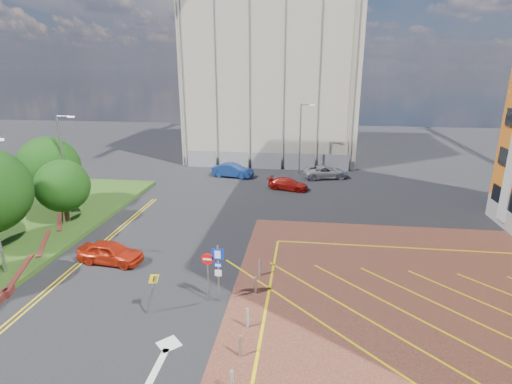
% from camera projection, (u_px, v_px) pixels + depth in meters
% --- Properties ---
extents(ground, '(140.00, 140.00, 0.00)m').
position_uv_depth(ground, '(205.00, 312.00, 20.08)').
color(ground, black).
rests_on(ground, ground).
extents(forecourt, '(26.00, 26.00, 0.02)m').
position_uv_depth(forecourt, '(502.00, 334.00, 18.38)').
color(forecourt, brown).
rests_on(forecourt, ground).
extents(retaining_wall, '(6.06, 20.33, 0.40)m').
position_uv_depth(retaining_wall, '(17.00, 274.00, 23.34)').
color(retaining_wall, maroon).
rests_on(retaining_wall, ground).
extents(tree_c, '(4.00, 4.00, 4.90)m').
position_uv_depth(tree_c, '(63.00, 186.00, 30.23)').
color(tree_c, '#3D2B1C').
rests_on(tree_c, grass_bed).
extents(tree_d, '(5.00, 5.00, 6.08)m').
position_uv_depth(tree_d, '(49.00, 167.00, 33.23)').
color(tree_d, '#3D2B1C').
rests_on(tree_d, grass_bed).
extents(lamp_left_far, '(1.53, 0.16, 8.00)m').
position_uv_depth(lamp_left_far, '(64.00, 161.00, 31.80)').
color(lamp_left_far, '#9EA0A8').
rests_on(lamp_left_far, grass_bed).
extents(lamp_back, '(1.53, 0.16, 8.00)m').
position_uv_depth(lamp_back, '(301.00, 137.00, 44.80)').
color(lamp_back, '#9EA0A8').
rests_on(lamp_back, ground).
extents(sign_cluster, '(1.17, 0.12, 3.20)m').
position_uv_depth(sign_cluster, '(214.00, 268.00, 20.39)').
color(sign_cluster, '#9EA0A8').
rests_on(sign_cluster, ground).
extents(warning_sign, '(0.83, 0.43, 2.24)m').
position_uv_depth(warning_sign, '(152.00, 289.00, 19.47)').
color(warning_sign, '#9EA0A8').
rests_on(warning_sign, ground).
extents(bollard_row, '(0.14, 11.14, 0.90)m').
position_uv_depth(bollard_row, '(245.00, 328.00, 18.08)').
color(bollard_row, '#9EA0A8').
rests_on(bollard_row, forecourt).
extents(construction_building, '(21.20, 19.20, 22.00)m').
position_uv_depth(construction_building, '(274.00, 74.00, 54.68)').
color(construction_building, '#B7AD96').
rests_on(construction_building, ground).
extents(construction_fence, '(21.60, 0.06, 2.00)m').
position_uv_depth(construction_fence, '(275.00, 161.00, 48.07)').
color(construction_fence, gray).
rests_on(construction_fence, ground).
extents(car_red_left, '(4.24, 2.07, 1.39)m').
position_uv_depth(car_red_left, '(110.00, 252.00, 24.97)').
color(car_red_left, red).
rests_on(car_red_left, ground).
extents(car_blue_back, '(4.78, 2.37, 1.51)m').
position_uv_depth(car_blue_back, '(233.00, 170.00, 44.68)').
color(car_blue_back, navy).
rests_on(car_blue_back, ground).
extents(car_red_back, '(4.34, 2.66, 1.17)m').
position_uv_depth(car_red_back, '(288.00, 184.00, 40.08)').
color(car_red_back, '#9C120D').
rests_on(car_red_back, ground).
extents(car_silver_back, '(5.36, 3.49, 1.37)m').
position_uv_depth(car_silver_back, '(325.00, 172.00, 44.26)').
color(car_silver_back, '#B1B0B8').
rests_on(car_silver_back, ground).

